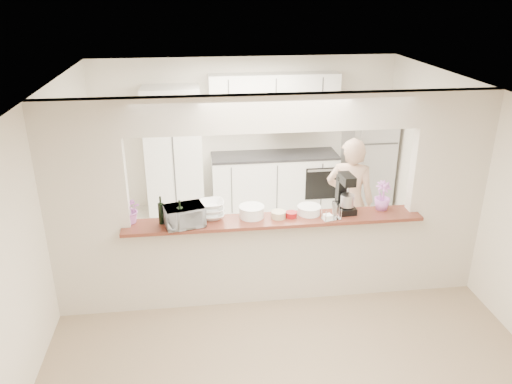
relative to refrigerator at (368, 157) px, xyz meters
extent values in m
plane|color=#9A8868|center=(-2.05, -2.65, -0.85)|extent=(6.00, 6.00, 0.00)
cube|color=silver|center=(-2.05, -1.10, -0.84)|extent=(5.00, 2.90, 0.01)
cube|color=beige|center=(-4.10, -2.65, 0.40)|extent=(0.90, 0.15, 2.50)
cube|color=beige|center=(0.00, -2.65, 0.40)|extent=(0.90, 0.15, 2.50)
cube|color=beige|center=(-2.05, -2.65, 1.45)|extent=(3.20, 0.15, 0.40)
cube|color=beige|center=(-2.05, -2.65, -0.32)|extent=(3.20, 0.15, 1.05)
cube|color=brown|center=(-2.05, -2.70, 0.22)|extent=(3.40, 0.38, 0.04)
cube|color=white|center=(-3.25, 0.05, 0.20)|extent=(0.90, 0.60, 2.10)
cube|color=white|center=(-1.60, 0.05, -0.40)|extent=(2.10, 0.60, 0.90)
cube|color=#2B2B2E|center=(-1.60, 0.05, 0.07)|extent=(2.10, 0.62, 0.04)
cube|color=white|center=(-1.60, 0.18, 1.02)|extent=(2.10, 0.35, 0.75)
cube|color=black|center=(-1.35, 0.07, 0.59)|extent=(0.75, 0.45, 0.12)
cube|color=black|center=(-0.85, -0.25, -0.35)|extent=(0.55, 0.02, 0.55)
cube|color=#B2B2B7|center=(0.00, 0.00, 0.00)|extent=(0.75, 0.70, 1.70)
imported|color=#E77AD9|center=(-3.65, -2.60, 0.40)|extent=(0.36, 0.34, 0.32)
cylinder|color=black|center=(-3.10, -2.80, 0.36)|extent=(0.07, 0.07, 0.24)
cylinder|color=black|center=(-3.10, -2.80, 0.52)|extent=(0.02, 0.02, 0.08)
cylinder|color=black|center=(-3.31, -2.66, 0.36)|extent=(0.06, 0.06, 0.24)
cylinder|color=black|center=(-3.31, -2.66, 0.52)|extent=(0.02, 0.02, 0.08)
imported|color=#B0B1B5|center=(-3.06, -2.75, 0.36)|extent=(0.48, 0.38, 0.23)
imported|color=white|center=(-2.75, -2.60, 0.34)|extent=(0.29, 0.29, 0.20)
cylinder|color=white|center=(-2.30, -2.62, 0.30)|extent=(0.28, 0.28, 0.12)
cylinder|color=white|center=(-2.30, -2.62, 0.37)|extent=(0.29, 0.29, 0.01)
cylinder|color=white|center=(-1.63, -2.62, 0.28)|extent=(0.26, 0.26, 0.09)
cylinder|color=white|center=(-1.63, -2.62, 0.33)|extent=(0.27, 0.27, 0.01)
cylinder|color=maroon|center=(-1.85, -2.68, 0.27)|extent=(0.13, 0.13, 0.06)
cylinder|color=tan|center=(-2.00, -2.68, 0.28)|extent=(0.17, 0.17, 0.08)
cube|color=silver|center=(-1.41, -2.80, 0.25)|extent=(0.23, 0.17, 0.01)
cube|color=white|center=(-1.41, -2.80, 0.28)|extent=(0.11, 0.11, 0.05)
cube|color=black|center=(-1.20, -2.60, 0.28)|extent=(0.22, 0.32, 0.08)
cube|color=black|center=(-1.21, -2.49, 0.48)|extent=(0.14, 0.12, 0.33)
cube|color=black|center=(-1.20, -2.61, 0.65)|extent=(0.15, 0.27, 0.11)
cylinder|color=#B7B7BC|center=(-1.20, -2.67, 0.40)|extent=(0.15, 0.15, 0.14)
imported|color=#BD71D2|center=(-0.75, -2.60, 0.41)|extent=(0.22, 0.22, 0.34)
imported|color=#D2A688|center=(-0.89, -1.85, 0.02)|extent=(0.74, 0.62, 1.74)
camera|label=1|loc=(-2.90, -7.75, 2.69)|focal=35.00mm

